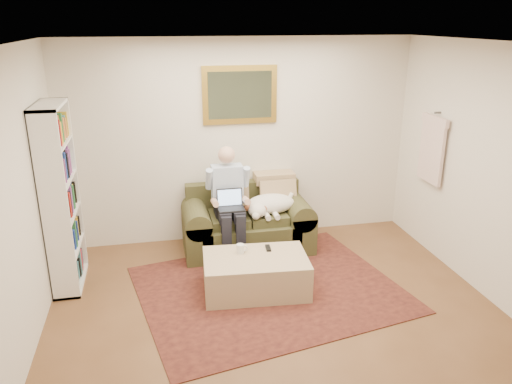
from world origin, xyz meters
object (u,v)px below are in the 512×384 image
object	(u,v)px
sofa	(247,228)
sleeping_dog	(271,204)
bookshelf	(60,198)
laptop	(230,203)
seated_man	(230,204)
ottoman	(256,274)
coffee_mug	(240,249)

from	to	relation	value
sofa	sleeping_dog	xyz separation A→B (m)	(0.29, -0.08, 0.34)
bookshelf	sofa	bearing A→B (deg)	12.36
laptop	bookshelf	distance (m)	1.90
seated_man	laptop	bearing A→B (deg)	-90.00
ottoman	bookshelf	size ratio (longest dim) A/B	0.55
sofa	bookshelf	distance (m)	2.27
sofa	laptop	xyz separation A→B (m)	(-0.24, -0.21, 0.43)
ottoman	bookshelf	xyz separation A→B (m)	(-1.99, 0.61, 0.80)
sleeping_dog	ottoman	bearing A→B (deg)	-111.98
laptop	bookshelf	size ratio (longest dim) A/B	0.16
laptop	ottoman	bearing A→B (deg)	-81.61
seated_man	bookshelf	world-z (taller)	bookshelf
bookshelf	coffee_mug	bearing A→B (deg)	-14.49
seated_man	ottoman	size ratio (longest dim) A/B	1.23
seated_man	coffee_mug	world-z (taller)	seated_man
laptop	ottoman	world-z (taller)	laptop
seated_man	coffee_mug	distance (m)	0.82
sofa	sleeping_dog	bearing A→B (deg)	-15.74
ottoman	laptop	bearing A→B (deg)	98.39
sofa	bookshelf	bearing A→B (deg)	-167.64
ottoman	bookshelf	bearing A→B (deg)	162.81
sleeping_dog	ottoman	world-z (taller)	sleeping_dog
sofa	ottoman	size ratio (longest dim) A/B	1.46
coffee_mug	bookshelf	bearing A→B (deg)	165.51
seated_man	laptop	world-z (taller)	seated_man
sofa	sleeping_dog	size ratio (longest dim) A/B	2.43
seated_man	bookshelf	distance (m)	1.91
laptop	sleeping_dog	world-z (taller)	laptop
ottoman	coffee_mug	world-z (taller)	coffee_mug
sofa	seated_man	distance (m)	0.49
laptop	ottoman	size ratio (longest dim) A/B	0.28
sleeping_dog	ottoman	xyz separation A→B (m)	(-0.40, -0.99, -0.41)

